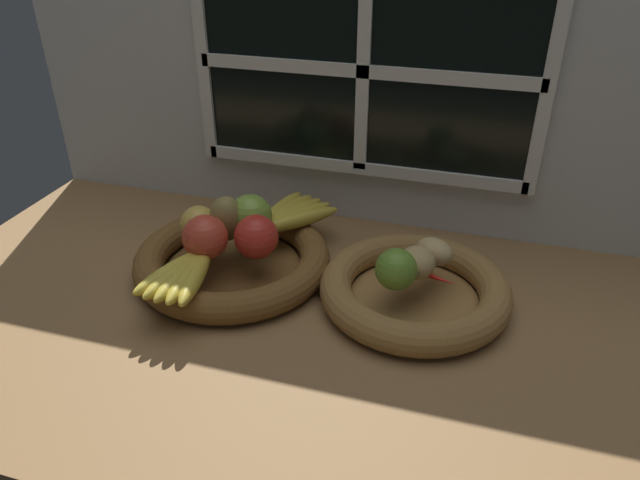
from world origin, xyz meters
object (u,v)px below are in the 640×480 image
fruit_bowl_right (414,290)px  pear_brown (226,219)px  banana_bunch_front (184,273)px  potato_back (434,252)px  fruit_bowl_left (233,260)px  potato_large (417,262)px  apple_golden_left (199,224)px  apple_red_front (205,237)px  apple_red_right (256,237)px  lime_near (396,269)px  chili_pepper (423,273)px  apple_green_back (251,216)px  banana_bunch_back (288,216)px

fruit_bowl_right → pear_brown: (-34.10, 2.08, 7.02)cm
fruit_bowl_right → pear_brown: size_ratio=3.72×
banana_bunch_front → potato_back: 40.97cm
fruit_bowl_left → potato_large: 33.00cm
apple_golden_left → banana_bunch_front: (3.53, -12.57, -1.78)cm
apple_red_front → apple_golden_left: bearing=126.8°
apple_red_right → lime_near: bearing=-5.7°
apple_red_right → potato_back: 29.83cm
pear_brown → chili_pepper: size_ratio=0.73×
fruit_bowl_right → apple_green_back: bearing=171.1°
fruit_bowl_right → potato_large: potato_large is taller
potato_large → potato_back: bearing=65.6°
apple_red_right → potato_large: (26.97, 1.69, -1.21)cm
apple_golden_left → chili_pepper: size_ratio=0.56×
pear_brown → banana_bunch_front: (-1.17, -14.10, -2.75)cm
apple_red_front → lime_near: apple_red_front is taller
apple_green_back → banana_bunch_front: apple_green_back is taller
apple_red_front → banana_bunch_front: 7.93cm
fruit_bowl_left → fruit_bowl_right: size_ratio=1.11×
apple_red_front → potato_back: (37.17, 9.15, -1.65)cm
banana_bunch_front → potato_back: bearing=24.1°
pear_brown → potato_back: pear_brown is taller
apple_golden_left → potato_back: size_ratio=0.98×
apple_red_front → chili_pepper: size_ratio=0.67×
pear_brown → banana_bunch_back: 12.50cm
banana_bunch_back → potato_back: (28.01, -6.40, 0.76)cm
apple_golden_left → apple_red_front: bearing=-53.2°
apple_red_front → chili_pepper: 36.50cm
banana_bunch_front → potato_large: size_ratio=2.60×
fruit_bowl_right → potato_back: potato_back is taller
apple_red_right → chili_pepper: (28.11, 1.06, -2.65)cm
pear_brown → potato_large: bearing=-3.5°
apple_green_back → potato_back: bearing=-0.2°
fruit_bowl_left → apple_red_right: 8.80cm
apple_red_front → apple_golden_left: apple_red_front is taller
potato_back → apple_red_front: bearing=-166.2°
fruit_bowl_right → banana_bunch_front: banana_bunch_front is taller
banana_bunch_back → lime_near: (23.14, -15.20, 1.87)cm
apple_green_back → lime_near: size_ratio=1.17×
fruit_bowl_left → apple_green_back: (1.90, 4.79, 6.71)cm
banana_bunch_front → potato_large: (35.28, 12.02, 1.10)cm
fruit_bowl_left → banana_bunch_front: size_ratio=2.01×
pear_brown → fruit_bowl_left: bearing=-53.3°
banana_bunch_back → potato_large: bearing=-23.2°
apple_red_right → banana_bunch_back: apple_red_right is taller
banana_bunch_front → chili_pepper: 38.16cm
apple_red_front → banana_bunch_back: size_ratio=0.42×
banana_bunch_front → banana_bunch_back: bearing=67.9°
apple_red_front → lime_near: size_ratio=1.16×
apple_green_back → apple_red_right: bearing=-60.4°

